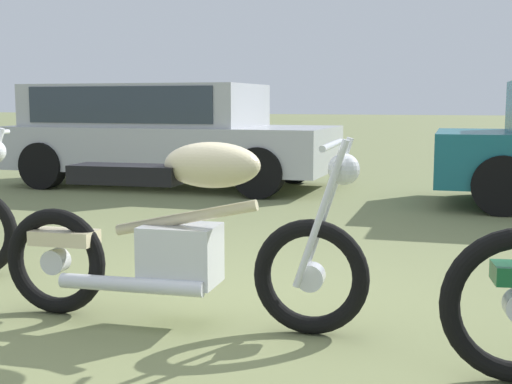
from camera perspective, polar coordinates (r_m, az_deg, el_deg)
The scene contains 3 objects.
ground_plane at distance 4.11m, azimuth -4.72°, elevation -9.53°, with size 120.00×120.00×0.00m, color olive.
motorcycle_cream at distance 3.76m, azimuth -6.10°, elevation -3.43°, with size 2.06×0.65×1.02m.
car_silver at distance 10.06m, azimuth -7.84°, elevation 5.27°, with size 4.55×2.04×1.43m.
Camera 1 is at (1.61, -3.59, 1.19)m, focal length 49.18 mm.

